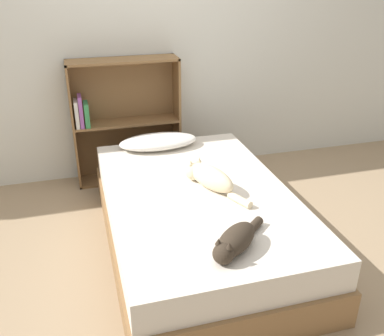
{
  "coord_description": "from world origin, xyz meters",
  "views": [
    {
      "loc": [
        -0.72,
        -2.41,
        1.8
      ],
      "look_at": [
        0.0,
        0.15,
        0.53
      ],
      "focal_mm": 40.0,
      "sensor_mm": 36.0,
      "label": 1
    }
  ],
  "objects_px": {
    "bed": "(198,218)",
    "bookshelf": "(123,119)",
    "pillow": "(158,142)",
    "cat_dark": "(235,241)",
    "cat_light": "(208,177)"
  },
  "relations": [
    {
      "from": "bed",
      "to": "pillow",
      "type": "distance_m",
      "value": 0.85
    },
    {
      "from": "pillow",
      "to": "bookshelf",
      "type": "xyz_separation_m",
      "value": [
        -0.23,
        0.44,
        0.07
      ]
    },
    {
      "from": "pillow",
      "to": "cat_dark",
      "type": "relative_size",
      "value": 1.58
    },
    {
      "from": "cat_dark",
      "to": "bookshelf",
      "type": "bearing_deg",
      "value": -121.44
    },
    {
      "from": "cat_dark",
      "to": "bed",
      "type": "bearing_deg",
      "value": -131.43
    },
    {
      "from": "pillow",
      "to": "bookshelf",
      "type": "distance_m",
      "value": 0.5
    },
    {
      "from": "bed",
      "to": "bookshelf",
      "type": "distance_m",
      "value": 1.32
    },
    {
      "from": "pillow",
      "to": "cat_light",
      "type": "xyz_separation_m",
      "value": [
        0.19,
        -0.76,
        0.02
      ]
    },
    {
      "from": "bed",
      "to": "bookshelf",
      "type": "bearing_deg",
      "value": 105.16
    },
    {
      "from": "pillow",
      "to": "cat_dark",
      "type": "bearing_deg",
      "value": -86.12
    },
    {
      "from": "cat_dark",
      "to": "cat_light",
      "type": "bearing_deg",
      "value": -137.85
    },
    {
      "from": "cat_light",
      "to": "cat_dark",
      "type": "height_order",
      "value": "cat_light"
    },
    {
      "from": "pillow",
      "to": "bookshelf",
      "type": "relative_size",
      "value": 0.59
    },
    {
      "from": "bookshelf",
      "to": "pillow",
      "type": "bearing_deg",
      "value": -62.09
    },
    {
      "from": "cat_light",
      "to": "bookshelf",
      "type": "xyz_separation_m",
      "value": [
        -0.42,
        1.2,
        0.05
      ]
    }
  ]
}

